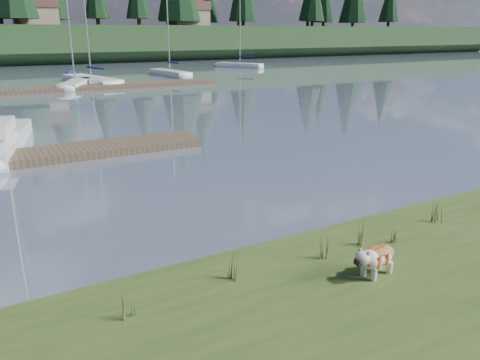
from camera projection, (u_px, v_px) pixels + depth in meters
ground at (31, 93)px, 35.32m from camera, size 200.00×200.00×0.00m
bulldog at (377, 256)px, 8.15m from camera, size 0.97×0.47×0.57m
sailboat_main at (1, 136)px, 18.88m from camera, size 3.33×8.37×11.88m
dock_far at (58, 89)px, 36.21m from camera, size 26.00×2.20×0.30m
sailboat_bg_2 at (77, 83)px, 39.09m from camera, size 4.09×6.92×10.58m
sailboat_bg_3 at (87, 79)px, 42.29m from camera, size 3.93×9.84×14.00m
sailboat_bg_4 at (167, 72)px, 49.00m from camera, size 2.36×7.66×11.16m
sailboat_bg_5 at (236, 65)px, 60.12m from camera, size 4.66×6.64×9.99m
weed_0 at (235, 266)px, 8.04m from camera, size 0.17×0.14×0.60m
weed_1 at (324, 248)px, 8.77m from camera, size 0.17×0.14×0.53m
weed_2 at (363, 233)px, 9.36m from camera, size 0.17×0.14×0.59m
weed_3 at (129, 305)px, 6.99m from camera, size 0.17×0.14×0.46m
weed_4 at (394, 232)px, 9.52m from camera, size 0.17×0.14×0.49m
weed_5 at (437, 210)px, 10.46m from camera, size 0.17×0.14×0.70m
mud_lip at (223, 268)px, 9.07m from camera, size 60.00×0.50×0.14m
house_1 at (35, 11)px, 69.93m from camera, size 6.30×5.30×4.65m
house_2 at (188, 13)px, 79.50m from camera, size 6.30×5.30×4.65m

